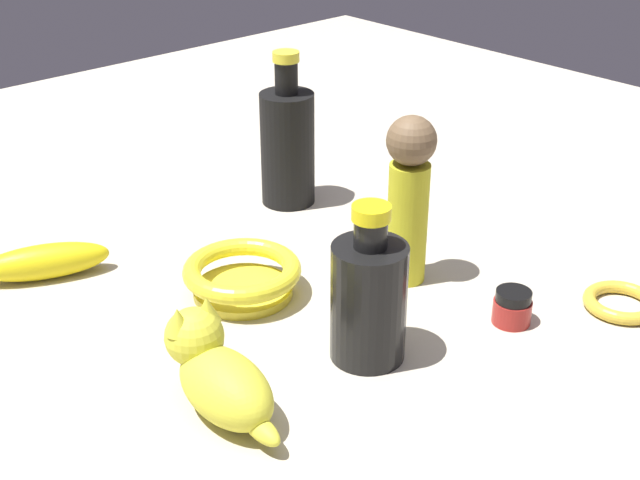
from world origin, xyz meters
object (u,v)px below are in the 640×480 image
bottle_tall (288,144)px  bottle_short (369,298)px  bowl (242,275)px  cat_figurine (217,372)px  nail_polish_jar (512,307)px  person_figure_adult (409,194)px  bangle (621,302)px  banana (45,262)px

bottle_tall → bottle_short: bottle_tall is taller
bowl → bottle_tall: bearing=128.0°
bottle_tall → cat_figurine: bottle_tall is taller
nail_polish_jar → person_figure_adult: size_ratio=0.21×
cat_figurine → bangle: cat_figurine is taller
nail_polish_jar → cat_figurine: cat_figurine is taller
bottle_tall → bowl: 0.27m
person_figure_adult → bangle: size_ratio=2.42×
bowl → cat_figurine: cat_figurine is taller
nail_polish_jar → bottle_tall: 0.41m
nail_polish_jar → bottle_short: bearing=-111.3°
nail_polish_jar → bowl: size_ratio=0.31×
person_figure_adult → banana: bearing=-132.6°
bottle_tall → cat_figurine: (0.31, -0.35, -0.04)m
bottle_tall → person_figure_adult: bearing=-8.7°
bottle_tall → bangle: bottle_tall is taller
bowl → bangle: (0.31, 0.29, -0.02)m
bowl → bottle_short: size_ratio=0.80×
person_figure_adult → bottle_short: size_ratio=1.20×
nail_polish_jar → banana: bearing=-142.7°
bottle_short → banana: bearing=-155.5°
cat_figurine → bangle: size_ratio=1.92×
bottle_tall → bowl: bearing=-52.0°
person_figure_adult → banana: 0.44m
nail_polish_jar → person_figure_adult: bearing=-174.1°
bottle_tall → cat_figurine: 0.47m
nail_polish_jar → banana: (-0.43, -0.33, 0.00)m
nail_polish_jar → person_figure_adult: (-0.14, -0.01, 0.09)m
bottle_tall → nail_polish_jar: bearing=-3.5°
person_figure_adult → banana: person_figure_adult is taller
bottle_tall → banana: 0.36m
bowl → bangle: bowl is taller
bowl → bottle_short: bearing=6.5°
bottle_short → bowl: bearing=-173.5°
bottle_short → bangle: (0.13, 0.27, -0.06)m
bowl → bangle: bearing=43.7°
bottle_tall → bottle_short: size_ratio=1.27×
bottle_short → bottle_tall: bearing=151.6°
cat_figurine → banana: (-0.34, -0.01, -0.02)m
bottle_tall → bottle_short: (0.34, -0.18, -0.02)m
nail_polish_jar → person_figure_adult: person_figure_adult is taller
nail_polish_jar → bottle_tall: bearing=176.5°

